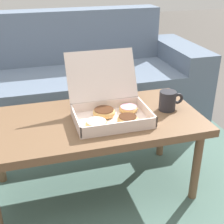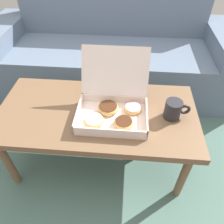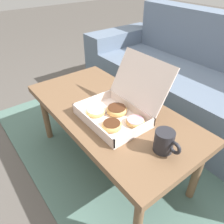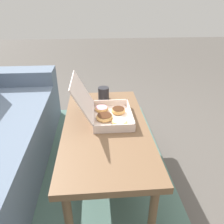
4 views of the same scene
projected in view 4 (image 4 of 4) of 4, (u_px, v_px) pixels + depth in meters
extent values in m
plane|color=#514C47|center=(91.00, 177.00, 1.65)|extent=(12.00, 12.00, 0.00)
cube|color=#4C6B60|center=(50.00, 179.00, 1.63)|extent=(2.21, 1.80, 0.01)
cube|color=slate|center=(20.00, 96.00, 2.28)|extent=(0.24, 0.76, 0.57)
cube|color=brown|center=(106.00, 128.00, 1.46)|extent=(1.12, 0.56, 0.04)
cylinder|color=brown|center=(153.00, 213.00, 1.14)|extent=(0.04, 0.04, 0.41)
cylinder|color=brown|center=(127.00, 119.00, 2.02)|extent=(0.04, 0.04, 0.41)
cylinder|color=brown|center=(69.00, 219.00, 1.11)|extent=(0.04, 0.04, 0.41)
cylinder|color=brown|center=(79.00, 121.00, 1.99)|extent=(0.04, 0.04, 0.41)
cube|color=silver|center=(112.00, 118.00, 1.53)|extent=(0.37, 0.27, 0.01)
cube|color=silver|center=(130.00, 113.00, 1.52)|extent=(0.37, 0.01, 0.05)
cube|color=silver|center=(93.00, 115.00, 1.51)|extent=(0.37, 0.01, 0.05)
cube|color=silver|center=(114.00, 128.00, 1.36)|extent=(0.01, 0.27, 0.05)
cube|color=silver|center=(110.00, 103.00, 1.67)|extent=(0.01, 0.27, 0.05)
cube|color=silver|center=(83.00, 96.00, 1.43)|extent=(0.37, 0.13, 0.24)
torus|color=tan|center=(120.00, 122.00, 1.44)|extent=(0.10, 0.10, 0.03)
cylinder|color=white|center=(120.00, 121.00, 1.44)|extent=(0.09, 0.09, 0.01)
torus|color=tan|center=(105.00, 117.00, 1.49)|extent=(0.11, 0.11, 0.04)
cylinder|color=#472614|center=(104.00, 116.00, 1.49)|extent=(0.10, 0.10, 0.02)
torus|color=tan|center=(102.00, 109.00, 1.61)|extent=(0.10, 0.10, 0.03)
cylinder|color=pink|center=(102.00, 108.00, 1.61)|extent=(0.09, 0.09, 0.01)
torus|color=tan|center=(118.00, 111.00, 1.58)|extent=(0.10, 0.10, 0.03)
cylinder|color=#472614|center=(118.00, 109.00, 1.57)|extent=(0.09, 0.09, 0.02)
cylinder|color=#232328|center=(104.00, 94.00, 1.78)|extent=(0.09, 0.09, 0.10)
torus|color=#232328|center=(103.00, 90.00, 1.83)|extent=(0.06, 0.02, 0.06)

